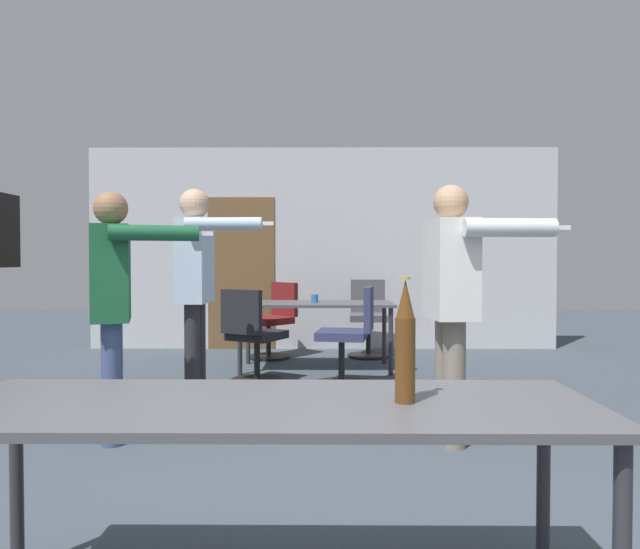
{
  "coord_description": "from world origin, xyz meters",
  "views": [
    {
      "loc": [
        0.02,
        -1.5,
        1.2
      ],
      "look_at": [
        -0.01,
        2.53,
        1.1
      ],
      "focal_mm": 32.0,
      "sensor_mm": 36.0,
      "label": 1
    }
  ],
  "objects_px": {
    "person_far_watching": "(197,275)",
    "person_left_plaid": "(114,291)",
    "office_chair_mid_tucked": "(368,320)",
    "beer_bottle": "(405,343)",
    "office_chair_far_left": "(252,339)",
    "drink_cup": "(315,298)",
    "office_chair_far_right": "(350,339)",
    "office_chair_side_rolled": "(273,323)",
    "person_right_polo": "(452,289)"
  },
  "relations": [
    {
      "from": "drink_cup",
      "to": "beer_bottle",
      "type": "bearing_deg",
      "value": -85.2
    },
    {
      "from": "person_far_watching",
      "to": "office_chair_side_rolled",
      "type": "bearing_deg",
      "value": 173.83
    },
    {
      "from": "person_left_plaid",
      "to": "office_chair_far_right",
      "type": "height_order",
      "value": "person_left_plaid"
    },
    {
      "from": "office_chair_side_rolled",
      "to": "office_chair_far_left",
      "type": "bearing_deg",
      "value": 131.66
    },
    {
      "from": "office_chair_far_left",
      "to": "drink_cup",
      "type": "xyz_separation_m",
      "value": [
        0.59,
        0.73,
        0.35
      ]
    },
    {
      "from": "person_right_polo",
      "to": "office_chair_side_rolled",
      "type": "height_order",
      "value": "person_right_polo"
    },
    {
      "from": "office_chair_mid_tucked",
      "to": "beer_bottle",
      "type": "relative_size",
      "value": 2.32
    },
    {
      "from": "person_far_watching",
      "to": "person_right_polo",
      "type": "relative_size",
      "value": 1.05
    },
    {
      "from": "person_left_plaid",
      "to": "office_chair_mid_tucked",
      "type": "relative_size",
      "value": 1.74
    },
    {
      "from": "person_right_polo",
      "to": "office_chair_far_right",
      "type": "relative_size",
      "value": 1.79
    },
    {
      "from": "office_chair_far_left",
      "to": "office_chair_far_right",
      "type": "distance_m",
      "value": 0.94
    },
    {
      "from": "office_chair_mid_tucked",
      "to": "office_chair_side_rolled",
      "type": "xyz_separation_m",
      "value": [
        -1.18,
        -0.12,
        -0.02
      ]
    },
    {
      "from": "office_chair_mid_tucked",
      "to": "drink_cup",
      "type": "height_order",
      "value": "office_chair_mid_tucked"
    },
    {
      "from": "person_far_watching",
      "to": "person_left_plaid",
      "type": "relative_size",
      "value": 1.07
    },
    {
      "from": "office_chair_far_right",
      "to": "drink_cup",
      "type": "relative_size",
      "value": 10.67
    },
    {
      "from": "beer_bottle",
      "to": "office_chair_far_right",
      "type": "bearing_deg",
      "value": 90.36
    },
    {
      "from": "person_left_plaid",
      "to": "beer_bottle",
      "type": "xyz_separation_m",
      "value": [
        1.65,
        -1.89,
        -0.07
      ]
    },
    {
      "from": "person_left_plaid",
      "to": "office_chair_far_right",
      "type": "bearing_deg",
      "value": 118.96
    },
    {
      "from": "person_left_plaid",
      "to": "office_chair_side_rolled",
      "type": "relative_size",
      "value": 1.79
    },
    {
      "from": "office_chair_far_right",
      "to": "person_left_plaid",
      "type": "bearing_deg",
      "value": 145.06
    },
    {
      "from": "office_chair_mid_tucked",
      "to": "office_chair_far_right",
      "type": "relative_size",
      "value": 1.01
    },
    {
      "from": "drink_cup",
      "to": "office_chair_far_left",
      "type": "bearing_deg",
      "value": -128.95
    },
    {
      "from": "office_chair_mid_tucked",
      "to": "office_chair_far_left",
      "type": "xyz_separation_m",
      "value": [
        -1.25,
        -1.62,
        -0.02
      ]
    },
    {
      "from": "person_far_watching",
      "to": "person_left_plaid",
      "type": "bearing_deg",
      "value": -20.63
    },
    {
      "from": "office_chair_far_right",
      "to": "beer_bottle",
      "type": "bearing_deg",
      "value": -170.6
    },
    {
      "from": "office_chair_far_right",
      "to": "drink_cup",
      "type": "xyz_separation_m",
      "value": [
        -0.35,
        0.82,
        0.33
      ]
    },
    {
      "from": "beer_bottle",
      "to": "person_far_watching",
      "type": "bearing_deg",
      "value": 115.41
    },
    {
      "from": "office_chair_far_left",
      "to": "office_chair_far_right",
      "type": "relative_size",
      "value": 0.98
    },
    {
      "from": "office_chair_side_rolled",
      "to": "drink_cup",
      "type": "height_order",
      "value": "office_chair_side_rolled"
    },
    {
      "from": "person_left_plaid",
      "to": "drink_cup",
      "type": "xyz_separation_m",
      "value": [
        1.28,
        2.51,
        -0.22
      ]
    },
    {
      "from": "office_chair_far_left",
      "to": "person_left_plaid",
      "type": "bearing_deg",
      "value": -83.49
    },
    {
      "from": "person_far_watching",
      "to": "beer_bottle",
      "type": "height_order",
      "value": "person_far_watching"
    },
    {
      "from": "person_right_polo",
      "to": "office_chair_far_left",
      "type": "xyz_separation_m",
      "value": [
        -1.54,
        1.78,
        -0.58
      ]
    },
    {
      "from": "office_chair_mid_tucked",
      "to": "office_chair_far_left",
      "type": "relative_size",
      "value": 1.03
    },
    {
      "from": "person_far_watching",
      "to": "office_chair_side_rolled",
      "type": "xyz_separation_m",
      "value": [
        0.4,
        2.44,
        -0.66
      ]
    },
    {
      "from": "office_chair_mid_tucked",
      "to": "drink_cup",
      "type": "distance_m",
      "value": 1.15
    },
    {
      "from": "person_far_watching",
      "to": "office_chair_far_left",
      "type": "xyz_separation_m",
      "value": [
        0.33,
        0.95,
        -0.65
      ]
    },
    {
      "from": "person_far_watching",
      "to": "person_left_plaid",
      "type": "xyz_separation_m",
      "value": [
        -0.36,
        -0.83,
        -0.09
      ]
    },
    {
      "from": "office_chair_mid_tucked",
      "to": "person_far_watching",
      "type": "bearing_deg",
      "value": 60.94
    },
    {
      "from": "person_left_plaid",
      "to": "office_chair_side_rolled",
      "type": "bearing_deg",
      "value": 149.88
    },
    {
      "from": "person_right_polo",
      "to": "office_chair_mid_tucked",
      "type": "relative_size",
      "value": 1.78
    },
    {
      "from": "beer_bottle",
      "to": "drink_cup",
      "type": "distance_m",
      "value": 4.42
    },
    {
      "from": "person_far_watching",
      "to": "office_chair_far_right",
      "type": "distance_m",
      "value": 1.66
    },
    {
      "from": "office_chair_mid_tucked",
      "to": "office_chair_far_left",
      "type": "distance_m",
      "value": 2.04
    },
    {
      "from": "person_left_plaid",
      "to": "beer_bottle",
      "type": "bearing_deg",
      "value": 24.11
    },
    {
      "from": "office_chair_mid_tucked",
      "to": "beer_bottle",
      "type": "bearing_deg",
      "value": 89.46
    },
    {
      "from": "office_chair_far_right",
      "to": "drink_cup",
      "type": "bearing_deg",
      "value": 32.07
    },
    {
      "from": "office_chair_far_right",
      "to": "beer_bottle",
      "type": "relative_size",
      "value": 2.31
    },
    {
      "from": "person_left_plaid",
      "to": "office_chair_far_left",
      "type": "xyz_separation_m",
      "value": [
        0.69,
        1.77,
        -0.57
      ]
    },
    {
      "from": "beer_bottle",
      "to": "office_chair_side_rolled",
      "type": "bearing_deg",
      "value": 99.84
    }
  ]
}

